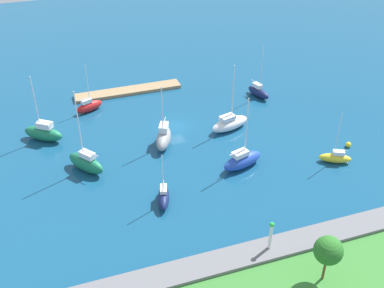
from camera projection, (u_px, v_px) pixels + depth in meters
water at (176, 126)px, 77.53m from camera, size 160.00×160.00×0.00m
pier_dock at (128, 91)px, 87.57m from camera, size 19.63×3.00×0.58m
breakwater at (258, 255)px, 52.97m from camera, size 59.69×3.28×1.43m
harbor_beacon at (271, 233)px, 51.76m from camera, size 0.56×0.56×3.73m
park_tree_west at (328, 251)px, 47.55m from camera, size 3.02×3.02×5.62m
sailboat_green_east_end at (86, 162)px, 66.65m from camera, size 5.35×6.25×12.48m
sailboat_navy_along_channel at (164, 197)px, 61.07m from camera, size 2.75×4.99×7.65m
sailboat_gray_outer_mooring at (164, 137)px, 72.19m from camera, size 4.39×6.40×10.13m
sailboat_red_inner_mooring at (89, 106)px, 81.29m from camera, size 5.20×3.35×8.47m
sailboat_white_center_basin at (230, 123)px, 76.19m from camera, size 7.22×4.14×11.10m
sailboat_yellow_lone_north at (335, 157)px, 68.71m from camera, size 4.74×3.43×8.06m
sailboat_blue_west_end at (242, 160)px, 67.48m from camera, size 6.84×3.92×11.03m
sailboat_green_far_south at (43, 133)px, 73.43m from camera, size 6.52×5.60×10.80m
sailboat_navy_by_breakwater at (258, 92)px, 85.81m from camera, size 2.95×5.34×9.78m
mooring_buoy_yellow at (348, 145)px, 72.26m from camera, size 0.84×0.84×0.84m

